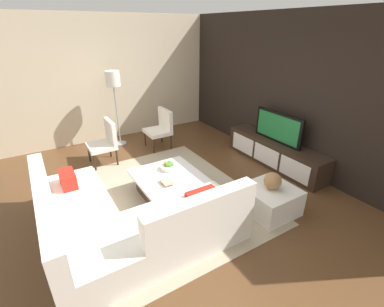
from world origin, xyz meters
TOP-DOWN VIEW (x-y plane):
  - ground_plane at (0.00, 0.00)m, footprint 14.00×14.00m
  - feature_wall_back at (0.00, 2.70)m, footprint 6.40×0.12m
  - side_wall_left at (-3.20, 0.20)m, footprint 0.12×5.20m
  - area_rug at (-0.10, 0.00)m, footprint 3.22×2.63m
  - media_console at (0.00, 2.40)m, footprint 2.19×0.48m
  - television at (0.00, 2.40)m, footprint 1.09×0.06m
  - sectional_couch at (0.49, -0.89)m, footprint 2.28×2.28m
  - coffee_table at (-0.10, 0.10)m, footprint 1.06×1.00m
  - accent_chair_near at (-1.83, -0.40)m, footprint 0.54×0.51m
  - floor_lamp at (-2.63, 0.11)m, footprint 0.31×0.31m
  - ottoman at (1.05, 1.18)m, footprint 0.70×0.70m
  - fruit_bowl at (-0.28, 0.20)m, footprint 0.28×0.28m
  - accent_chair_far at (-1.98, 0.88)m, footprint 0.57×0.50m
  - decorative_ball at (1.05, 1.18)m, footprint 0.25×0.25m
  - book_stack at (0.11, -0.03)m, footprint 0.21×0.16m

SIDE VIEW (x-z plane):
  - ground_plane at x=0.00m, z-range 0.00..0.00m
  - area_rug at x=-0.10m, z-range 0.00..0.01m
  - ottoman at x=1.05m, z-range 0.00..0.40m
  - coffee_table at x=-0.10m, z-range 0.01..0.39m
  - media_console at x=0.00m, z-range 0.00..0.50m
  - sectional_couch at x=0.49m, z-range -0.13..0.72m
  - book_stack at x=0.11m, z-range 0.39..0.44m
  - fruit_bowl at x=-0.28m, z-range 0.37..0.50m
  - accent_chair_near at x=-1.83m, z-range 0.05..0.92m
  - accent_chair_far at x=-1.98m, z-range 0.06..0.93m
  - decorative_ball at x=1.05m, z-range 0.40..0.65m
  - television at x=0.00m, z-range 0.50..1.07m
  - feature_wall_back at x=0.00m, z-range 0.00..2.80m
  - side_wall_left at x=-3.20m, z-range 0.00..2.80m
  - floor_lamp at x=-2.63m, z-range 0.56..2.24m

